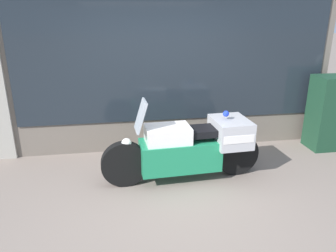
{
  "coord_description": "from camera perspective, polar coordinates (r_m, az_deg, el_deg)",
  "views": [
    {
      "loc": [
        -0.66,
        -3.64,
        2.38
      ],
      "look_at": [
        0.1,
        1.11,
        0.67
      ],
      "focal_mm": 35.0,
      "sensor_mm": 36.0,
      "label": 1
    }
  ],
  "objects": [
    {
      "name": "ground_plane",
      "position": [
        4.4,
        1.09,
        -13.16
      ],
      "size": [
        60.0,
        60.0,
        0.0
      ],
      "primitive_type": "plane",
      "color": "gray"
    },
    {
      "name": "shop_building",
      "position": [
        5.67,
        -6.23,
        13.4
      ],
      "size": [
        6.33,
        0.55,
        3.54
      ],
      "color": "#6B6056",
      "rests_on": "ground"
    },
    {
      "name": "window_display",
      "position": [
        6.06,
        0.6,
        1.31
      ],
      "size": [
        5.11,
        0.3,
        2.02
      ],
      "color": "slate",
      "rests_on": "ground"
    },
    {
      "name": "paramedic_motorcycle",
      "position": [
        4.76,
        4.21,
        -3.52
      ],
      "size": [
        2.35,
        0.67,
        1.24
      ],
      "rotation": [
        0.0,
        0.0,
        3.19
      ],
      "color": "black",
      "rests_on": "ground"
    }
  ]
}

